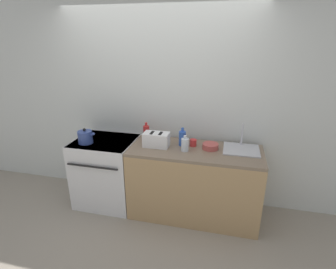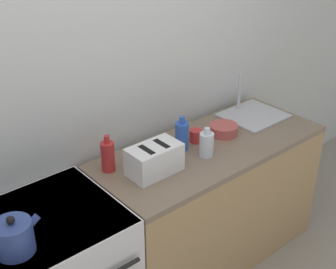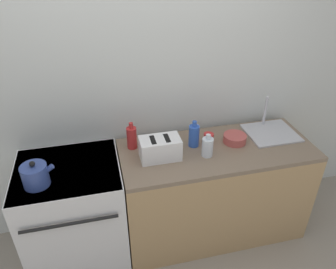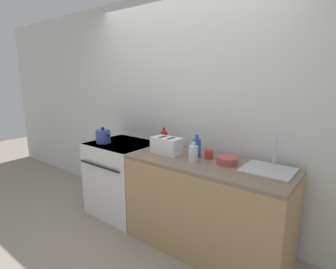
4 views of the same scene
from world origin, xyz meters
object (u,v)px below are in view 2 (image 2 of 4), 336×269
object	(u,v)px
bottle_blue	(182,136)
bowl	(224,129)
toaster	(154,159)
kettle	(14,237)
bottle_clear	(206,144)
bottle_red	(108,156)
cup_red	(196,136)

from	to	relation	value
bottle_blue	bowl	distance (m)	0.35
toaster	bowl	world-z (taller)	toaster
bottle_blue	bowl	xyz separation A→B (m)	(0.34, -0.03, -0.06)
kettle	bottle_blue	world-z (taller)	bottle_blue
bottle_clear	bowl	xyz separation A→B (m)	(0.28, 0.13, -0.05)
kettle	bottle_red	xyz separation A→B (m)	(0.70, 0.30, 0.01)
bottle_clear	kettle	bearing A→B (deg)	-177.50
bottle_red	bowl	world-z (taller)	bottle_red
bottle_red	bottle_clear	size ratio (longest dim) A/B	1.20
bottle_clear	bottle_blue	bearing A→B (deg)	111.07
cup_red	bowl	xyz separation A→B (m)	(0.21, -0.04, -0.01)
bottle_blue	bottle_clear	distance (m)	0.17
cup_red	bottle_red	bearing A→B (deg)	173.07
cup_red	toaster	bearing A→B (deg)	-165.10
kettle	bowl	distance (m)	1.54
toaster	bottle_red	world-z (taller)	bottle_red
bottle_clear	bottle_red	bearing A→B (deg)	155.84
bottle_blue	bottle_clear	world-z (taller)	bottle_blue
toaster	bottle_blue	xyz separation A→B (m)	(0.30, 0.10, 0.01)
bottle_blue	bottle_red	distance (m)	0.49
bottle_clear	cup_red	bearing A→B (deg)	67.20
kettle	bottle_clear	size ratio (longest dim) A/B	1.18
toaster	bottle_red	bearing A→B (deg)	134.62
cup_red	bowl	bearing A→B (deg)	-11.73
kettle	bottle_red	bearing A→B (deg)	23.22
toaster	bottle_red	xyz separation A→B (m)	(-0.19, 0.19, 0.01)
kettle	cup_red	bearing A→B (deg)	9.68
toaster	bottle_clear	xyz separation A→B (m)	(0.36, -0.06, -0.01)
bottle_red	kettle	bearing A→B (deg)	-156.78
bottle_red	cup_red	world-z (taller)	bottle_red
toaster	bottle_red	size ratio (longest dim) A/B	1.36
bowl	bottle_clear	bearing A→B (deg)	-156.10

